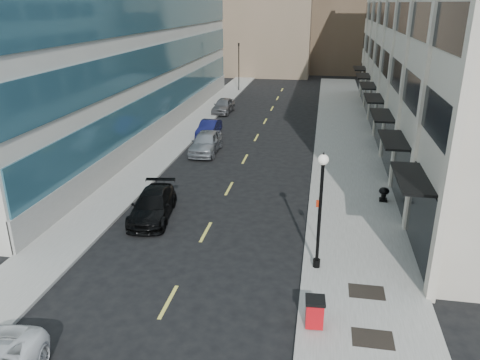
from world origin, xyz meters
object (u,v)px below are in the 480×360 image
(traffic_signal, at_px, (239,46))
(car_black_pickup, at_px, (153,205))
(car_silver_sedan, at_px, (206,142))
(lamppost, at_px, (321,202))
(car_grey_sedan, at_px, (223,106))
(urn_planter, at_px, (384,193))
(car_blue_sedan, at_px, (209,128))
(trash_bin, at_px, (315,311))
(sign_post, at_px, (318,213))

(traffic_signal, bearing_deg, car_black_pickup, -86.61)
(car_silver_sedan, bearing_deg, lamppost, -61.41)
(car_black_pickup, height_order, car_silver_sedan, car_silver_sedan)
(car_grey_sedan, distance_m, lamppost, 31.49)
(car_grey_sedan, bearing_deg, car_silver_sedan, -81.19)
(car_silver_sedan, bearing_deg, car_black_pickup, -90.77)
(car_grey_sedan, bearing_deg, car_black_pickup, -84.17)
(car_black_pickup, relative_size, urn_planter, 6.09)
(car_grey_sedan, height_order, lamppost, lamppost)
(car_black_pickup, bearing_deg, car_blue_sedan, 85.46)
(car_silver_sedan, height_order, trash_bin, car_silver_sedan)
(car_silver_sedan, xyz_separation_m, sign_post, (8.74, -13.22, 0.79))
(traffic_signal, relative_size, sign_post, 3.07)
(traffic_signal, distance_m, car_grey_sedan, 13.93)
(car_black_pickup, relative_size, trash_bin, 4.42)
(car_black_pickup, height_order, lamppost, lamppost)
(traffic_signal, bearing_deg, urn_planter, -67.00)
(car_blue_sedan, bearing_deg, car_grey_sedan, 95.44)
(car_black_pickup, distance_m, urn_planter, 13.10)
(trash_bin, xyz_separation_m, lamppost, (-0.01, 4.02, 2.46))
(traffic_signal, xyz_separation_m, car_blue_sedan, (1.35, -22.17, -5.05))
(car_grey_sedan, relative_size, urn_planter, 5.50)
(traffic_signal, bearing_deg, car_grey_sedan, -86.92)
(trash_bin, bearing_deg, car_black_pickup, 134.92)
(car_grey_sedan, xyz_separation_m, trash_bin, (10.40, -33.65, -0.01))
(car_blue_sedan, height_order, lamppost, lamppost)
(car_silver_sedan, distance_m, sign_post, 15.87)
(traffic_signal, xyz_separation_m, trash_bin, (11.10, -46.65, -4.97))
(car_black_pickup, bearing_deg, trash_bin, -49.39)
(traffic_signal, height_order, car_silver_sedan, traffic_signal)
(car_silver_sedan, height_order, car_blue_sedan, car_silver_sedan)
(car_silver_sedan, distance_m, trash_bin, 21.53)
(car_black_pickup, bearing_deg, lamppost, -31.10)
(sign_post, bearing_deg, trash_bin, -98.48)
(traffic_signal, height_order, lamppost, traffic_signal)
(car_black_pickup, relative_size, car_grey_sedan, 1.11)
(traffic_signal, xyz_separation_m, car_grey_sedan, (0.70, -13.00, -4.96))
(sign_post, xyz_separation_m, urn_planter, (3.67, 5.55, -0.98))
(car_silver_sedan, relative_size, car_grey_sedan, 1.10)
(car_silver_sedan, height_order, lamppost, lamppost)
(sign_post, bearing_deg, car_blue_sedan, 109.26)
(lamppost, xyz_separation_m, urn_planter, (3.63, 7.96, -2.57))
(trash_bin, bearing_deg, sign_post, 87.01)
(car_silver_sedan, relative_size, urn_planter, 6.03)
(lamppost, bearing_deg, car_black_pickup, 156.69)
(trash_bin, xyz_separation_m, urn_planter, (3.62, 11.98, -0.11))
(car_black_pickup, bearing_deg, sign_post, -16.76)
(car_blue_sedan, distance_m, trash_bin, 26.35)
(traffic_signal, relative_size, car_silver_sedan, 1.43)
(car_silver_sedan, bearing_deg, trash_bin, -66.65)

